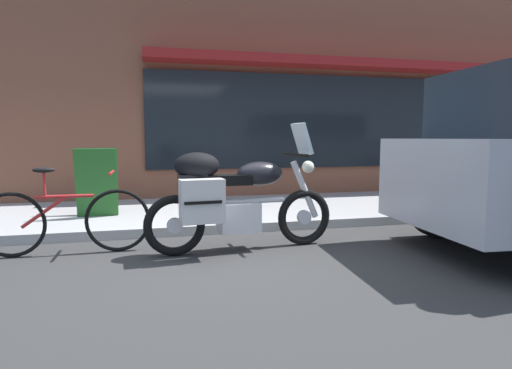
% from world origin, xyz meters
% --- Properties ---
extents(ground_plane, '(80.00, 80.00, 0.00)m').
position_xyz_m(ground_plane, '(0.00, 0.00, 0.00)').
color(ground_plane, '#313131').
extents(storefront_building, '(21.80, 0.90, 6.94)m').
position_xyz_m(storefront_building, '(6.90, 3.94, 3.39)').
color(storefront_building, brown).
rests_on(storefront_building, ground_plane).
extents(touring_motorcycle, '(2.13, 0.78, 1.40)m').
position_xyz_m(touring_motorcycle, '(0.19, 0.22, 0.60)').
color(touring_motorcycle, black).
rests_on(touring_motorcycle, ground_plane).
extents(parked_bicycle, '(1.73, 0.48, 0.93)m').
position_xyz_m(parked_bicycle, '(-1.54, 0.54, 0.37)').
color(parked_bicycle, black).
rests_on(parked_bicycle, ground_plane).
extents(sandwich_board_sign, '(0.55, 0.42, 0.96)m').
position_xyz_m(sandwich_board_sign, '(-1.39, 2.16, 0.61)').
color(sandwich_board_sign, '#1E511E').
rests_on(sandwich_board_sign, sidewalk_curb).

